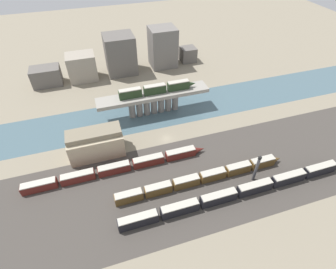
{
  "coord_description": "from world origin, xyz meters",
  "views": [
    {
      "loc": [
        -24.17,
        -78.27,
        75.14
      ],
      "look_at": [
        0.0,
        -2.22,
        4.25
      ],
      "focal_mm": 28.0,
      "sensor_mm": 36.0,
      "label": 1
    }
  ],
  "objects_px": {
    "signal_tower": "(256,169)",
    "train_yard_near": "(240,192)",
    "train_yard_far": "(118,168)",
    "warehouse_building": "(96,143)",
    "train_yard_mid": "(203,178)",
    "train_on_bridge": "(157,89)"
  },
  "relations": [
    {
      "from": "signal_tower",
      "to": "train_yard_near",
      "type": "bearing_deg",
      "value": -149.91
    },
    {
      "from": "train_yard_mid",
      "to": "train_yard_far",
      "type": "relative_size",
      "value": 0.94
    },
    {
      "from": "signal_tower",
      "to": "train_yard_far",
      "type": "bearing_deg",
      "value": 157.65
    },
    {
      "from": "train_yard_mid",
      "to": "train_yard_far",
      "type": "bearing_deg",
      "value": 153.52
    },
    {
      "from": "train_yard_far",
      "to": "signal_tower",
      "type": "xyz_separation_m",
      "value": [
        45.53,
        -18.72,
        4.04
      ]
    },
    {
      "from": "train_yard_mid",
      "to": "train_yard_far",
      "type": "height_order",
      "value": "train_yard_mid"
    },
    {
      "from": "train_yard_far",
      "to": "train_yard_near",
      "type": "bearing_deg",
      "value": -31.9
    },
    {
      "from": "signal_tower",
      "to": "train_yard_mid",
      "type": "bearing_deg",
      "value": 164.62
    },
    {
      "from": "train_yard_far",
      "to": "warehouse_building",
      "type": "bearing_deg",
      "value": 118.21
    },
    {
      "from": "train_on_bridge",
      "to": "train_yard_near",
      "type": "height_order",
      "value": "train_on_bridge"
    },
    {
      "from": "train_on_bridge",
      "to": "train_yard_far",
      "type": "relative_size",
      "value": 0.53
    },
    {
      "from": "train_yard_mid",
      "to": "train_on_bridge",
      "type": "bearing_deg",
      "value": 94.78
    },
    {
      "from": "warehouse_building",
      "to": "signal_tower",
      "type": "bearing_deg",
      "value": -30.48
    },
    {
      "from": "train_yard_far",
      "to": "train_on_bridge",
      "type": "bearing_deg",
      "value": 52.36
    },
    {
      "from": "train_yard_near",
      "to": "train_yard_far",
      "type": "distance_m",
      "value": 44.21
    },
    {
      "from": "train_yard_near",
      "to": "warehouse_building",
      "type": "height_order",
      "value": "warehouse_building"
    },
    {
      "from": "warehouse_building",
      "to": "signal_tower",
      "type": "relative_size",
      "value": 1.75
    },
    {
      "from": "train_on_bridge",
      "to": "warehouse_building",
      "type": "height_order",
      "value": "train_on_bridge"
    },
    {
      "from": "train_yard_near",
      "to": "warehouse_building",
      "type": "xyz_separation_m",
      "value": [
        -43.86,
        35.16,
        3.49
      ]
    },
    {
      "from": "train_on_bridge",
      "to": "warehouse_building",
      "type": "relative_size",
      "value": 1.72
    },
    {
      "from": "train_yard_far",
      "to": "warehouse_building",
      "type": "xyz_separation_m",
      "value": [
        -6.33,
        11.8,
        3.76
      ]
    },
    {
      "from": "train_yard_near",
      "to": "warehouse_building",
      "type": "bearing_deg",
      "value": 141.28
    }
  ]
}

